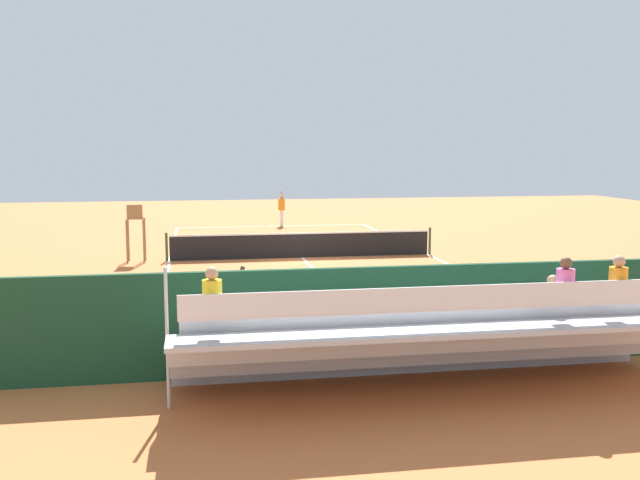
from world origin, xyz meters
The scene contains 12 objects.
ground_plane centered at (0.00, 0.00, 0.00)m, with size 60.00×60.00×0.00m, color #C66B38.
court_line_markings centered at (0.00, -0.04, 0.00)m, with size 10.10×22.20×0.01m.
tennis_net centered at (0.00, 0.00, 0.50)m, with size 10.30×0.10×1.07m.
backdrop_wall centered at (0.00, 14.00, 1.00)m, with size 18.00×0.16×2.00m, color #194228.
bleacher_stand centered at (0.00, 15.37, 0.94)m, with size 9.06×2.40×2.48m.
umpire_chair centered at (6.20, 0.01, 1.31)m, with size 0.67×0.67×2.14m.
courtside_bench centered at (-3.04, 13.27, 0.56)m, with size 1.80×0.40×0.93m.
equipment_bag centered at (-1.53, 13.40, 0.18)m, with size 0.90×0.36×0.36m, color #B22D2D.
tennis_player centered at (-0.51, -11.03, 1.02)m, with size 0.39×0.54×1.93m.
tennis_racket centered at (0.17, -11.22, 0.01)m, with size 0.35×0.58×0.03m.
tennis_ball_near centered at (-0.58, -9.71, 0.03)m, with size 0.07×0.07×0.07m, color #CCDB33.
line_judge centered at (3.12, 13.26, 1.02)m, with size 0.45×0.56×1.93m.
Camera 1 is at (4.00, 27.13, 4.29)m, focal length 40.54 mm.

